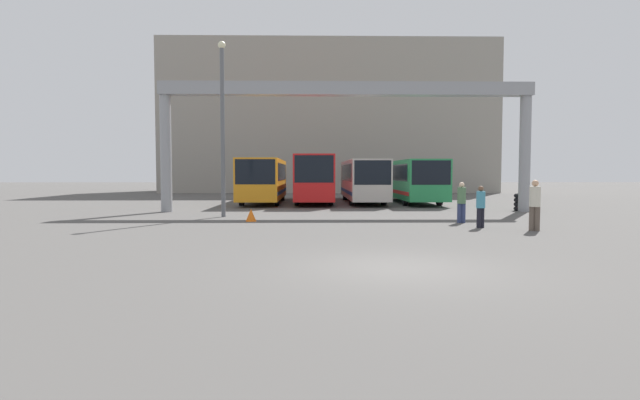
# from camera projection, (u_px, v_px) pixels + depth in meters

# --- Properties ---
(ground_plane) EXTENTS (200.00, 200.00, 0.00)m
(ground_plane) POSITION_uv_depth(u_px,v_px,m) (397.00, 268.00, 11.13)
(ground_plane) COLOR #514F4C
(building_backdrop) EXTENTS (35.73, 12.00, 16.07)m
(building_backdrop) POSITION_uv_depth(u_px,v_px,m) (328.00, 121.00, 57.17)
(building_backdrop) COLOR gray
(building_backdrop) RESTS_ON ground
(overhead_gantry) EXTENTS (20.17, 0.80, 7.00)m
(overhead_gantry) POSITION_uv_depth(u_px,v_px,m) (347.00, 108.00, 26.97)
(overhead_gantry) COLOR gray
(overhead_gantry) RESTS_ON ground
(bus_slot_0) EXTENTS (2.63, 10.81, 3.03)m
(bus_slot_0) POSITION_uv_depth(u_px,v_px,m) (264.00, 178.00, 34.99)
(bus_slot_0) COLOR orange
(bus_slot_0) RESTS_ON ground
(bus_slot_1) EXTENTS (2.57, 11.96, 3.27)m
(bus_slot_1) POSITION_uv_depth(u_px,v_px,m) (314.00, 176.00, 35.62)
(bus_slot_1) COLOR red
(bus_slot_1) RESTS_ON ground
(bus_slot_2) EXTENTS (2.43, 11.60, 2.97)m
(bus_slot_2) POSITION_uv_depth(u_px,v_px,m) (363.00, 178.00, 35.50)
(bus_slot_2) COLOR beige
(bus_slot_2) RESTS_ON ground
(bus_slot_3) EXTENTS (2.58, 10.77, 2.96)m
(bus_slot_3) POSITION_uv_depth(u_px,v_px,m) (413.00, 179.00, 35.16)
(bus_slot_3) COLOR #268C4C
(bus_slot_3) RESTS_ON ground
(pedestrian_near_right) EXTENTS (0.34, 0.34, 1.62)m
(pedestrian_near_right) POSITION_uv_depth(u_px,v_px,m) (481.00, 206.00, 19.18)
(pedestrian_near_right) COLOR black
(pedestrian_near_right) RESTS_ON ground
(pedestrian_mid_left) EXTENTS (0.36, 0.36, 1.72)m
(pedestrian_mid_left) POSITION_uv_depth(u_px,v_px,m) (462.00, 201.00, 21.11)
(pedestrian_mid_left) COLOR navy
(pedestrian_mid_left) RESTS_ON ground
(pedestrian_mid_right) EXTENTS (0.39, 0.39, 1.86)m
(pedestrian_mid_right) POSITION_uv_depth(u_px,v_px,m) (535.00, 204.00, 18.19)
(pedestrian_mid_right) COLOR brown
(pedestrian_mid_right) RESTS_ON ground
(traffic_cone) EXTENTS (0.47, 0.47, 0.55)m
(traffic_cone) POSITION_uv_depth(u_px,v_px,m) (251.00, 215.00, 21.76)
(traffic_cone) COLOR orange
(traffic_cone) RESTS_ON ground
(tire_stack) EXTENTS (1.04, 1.04, 0.96)m
(tire_stack) POSITION_uv_depth(u_px,v_px,m) (524.00, 202.00, 27.78)
(tire_stack) COLOR black
(tire_stack) RESTS_ON ground
(lamp_post) EXTENTS (0.36, 0.36, 8.35)m
(lamp_post) POSITION_uv_depth(u_px,v_px,m) (223.00, 122.00, 23.81)
(lamp_post) COLOR #595B60
(lamp_post) RESTS_ON ground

